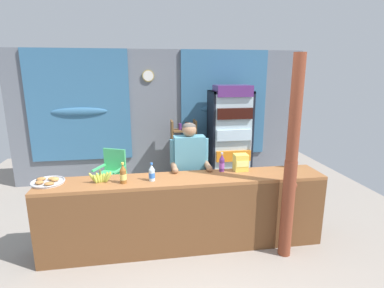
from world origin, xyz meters
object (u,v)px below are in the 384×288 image
Objects in this scene: plastic_lawn_chair at (112,171)px; soda_bottle_grape_soda at (222,163)px; soda_bottle_lime_soda at (291,158)px; soda_bottle_iced_tea at (123,174)px; bottle_shelf_rack at (184,152)px; shopkeeper at (189,164)px; timber_post at (291,165)px; stall_counter at (187,208)px; drink_fridge at (230,132)px; pastry_tray at (48,182)px; banana_bunch at (101,178)px; soda_bottle_water at (152,173)px; snack_box_instant_noodle at (241,162)px.

plastic_lawn_chair is 2.26m from soda_bottle_grape_soda.
soda_bottle_grape_soda is at bearing -44.50° from plastic_lawn_chair.
soda_bottle_lime_soda reaches higher than soda_bottle_iced_tea.
bottle_shelf_rack reaches higher than plastic_lawn_chair.
bottle_shelf_rack is 1.73m from shopkeeper.
soda_bottle_grape_soda is at bearing 141.34° from timber_post.
drink_fridge is at bearing 61.63° from stall_counter.
timber_post reaches higher than bottle_shelf_rack.
soda_bottle_grape_soda is 2.10m from pastry_tray.
soda_bottle_lime_soda reaches higher than banana_bunch.
soda_bottle_water is (-1.55, -2.05, -0.04)m from drink_fridge.
timber_post is 1.57× the size of shopkeeper.
drink_fridge is at bearing 90.69° from timber_post.
snack_box_instant_noodle is at bearing 8.55° from soda_bottle_iced_tea.
plastic_lawn_chair is 1.88m from soda_bottle_iced_tea.
plastic_lawn_chair is 3.38× the size of soda_bottle_grape_soda.
banana_bunch is (-2.13, -2.02, -0.07)m from drink_fridge.
banana_bunch is at bearing -87.54° from plastic_lawn_chair.
pastry_tray is at bearing -177.20° from soda_bottle_grape_soda.
shopkeeper reaches higher than plastic_lawn_chair.
plastic_lawn_chair is 1.78m from banana_bunch.
soda_bottle_lime_soda is 1.25× the size of soda_bottle_grape_soda.
drink_fridge is 6.88× the size of banana_bunch.
soda_bottle_lime_soda is 2.20m from soda_bottle_iced_tea.
plastic_lawn_chair is at bearing 92.46° from banana_bunch.
bottle_shelf_rack is at bearing 85.10° from shopkeeper.
soda_bottle_lime_soda is (1.34, -0.27, 0.10)m from shopkeeper.
soda_bottle_lime_soda is 0.71m from snack_box_instant_noodle.
plastic_lawn_chair is at bearing 133.33° from shopkeeper.
stall_counter is 1.56m from soda_bottle_lime_soda.
pastry_tray is (-2.10, -0.10, -0.09)m from soda_bottle_grape_soda.
soda_bottle_water is at bearing 168.00° from timber_post.
soda_bottle_water is (-1.58, 0.33, -0.12)m from timber_post.
drink_fridge is 2.57m from soda_bottle_water.
pastry_tray is at bearing -167.34° from shopkeeper.
stall_counter is at bearing -118.37° from drink_fridge.
soda_bottle_water is 0.59m from banana_bunch.
drink_fridge reaches higher than bottle_shelf_rack.
soda_bottle_grape_soda is (0.50, 0.27, 0.46)m from stall_counter.
plastic_lawn_chair is 1.78m from pastry_tray.
soda_bottle_water is at bearing -173.36° from soda_bottle_lime_soda.
plastic_lawn_chair is 2.69× the size of soda_bottle_lime_soda.
stall_counter is at bearing -151.42° from soda_bottle_grape_soda.
banana_bunch is (-2.45, -0.19, -0.07)m from soda_bottle_lime_soda.
timber_post is 1.93m from soda_bottle_iced_tea.
banana_bunch is at bearing 177.11° from soda_bottle_water.
soda_bottle_grape_soda is at bearing 28.58° from stall_counter.
stall_counter is at bearing -96.70° from bottle_shelf_rack.
shopkeeper is at bearing -123.25° from drink_fridge.
snack_box_instant_noodle is 1.75m from banana_bunch.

